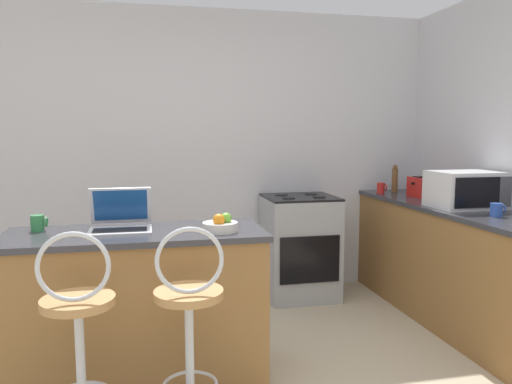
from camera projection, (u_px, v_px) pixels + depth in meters
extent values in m
cube|color=silver|center=(191.00, 154.00, 4.56)|extent=(12.00, 0.06, 2.60)
cube|color=olive|center=(138.00, 311.00, 2.95)|extent=(1.46, 0.59, 0.89)
cube|color=#333338|center=(135.00, 234.00, 2.89)|extent=(1.49, 0.62, 0.03)
cube|color=olive|center=(473.00, 274.00, 3.72)|extent=(0.58, 2.77, 0.89)
cube|color=#333338|center=(476.00, 213.00, 3.66)|extent=(0.61, 2.80, 0.03)
cylinder|color=silver|center=(81.00, 375.00, 2.36)|extent=(0.04, 0.04, 0.70)
cylinder|color=#B7844C|center=(78.00, 302.00, 2.32)|extent=(0.34, 0.34, 0.04)
torus|color=silver|center=(73.00, 267.00, 2.20)|extent=(0.32, 0.02, 0.32)
cylinder|color=silver|center=(190.00, 364.00, 2.47)|extent=(0.04, 0.04, 0.70)
torus|color=silver|center=(190.00, 384.00, 2.48)|extent=(0.28, 0.28, 0.02)
cylinder|color=#B7844C|center=(189.00, 294.00, 2.43)|extent=(0.34, 0.34, 0.04)
torus|color=silver|center=(190.00, 261.00, 2.32)|extent=(0.32, 0.02, 0.32)
cube|color=silver|center=(120.00, 230.00, 2.90)|extent=(0.36, 0.26, 0.01)
cube|color=black|center=(120.00, 230.00, 2.88)|extent=(0.30, 0.14, 0.00)
cube|color=silver|center=(121.00, 206.00, 3.02)|extent=(0.36, 0.10, 0.23)
cube|color=#19478C|center=(121.00, 205.00, 3.01)|extent=(0.31, 0.08, 0.19)
cube|color=silver|center=(466.00, 189.00, 3.79)|extent=(0.52, 0.38, 0.28)
cube|color=black|center=(478.00, 193.00, 3.59)|extent=(0.36, 0.01, 0.22)
cube|color=#4C4C51|center=(505.00, 192.00, 3.64)|extent=(0.10, 0.01, 0.22)
cube|color=red|center=(423.00, 187.00, 4.42)|extent=(0.17, 0.25, 0.17)
cube|color=black|center=(419.00, 177.00, 4.40)|extent=(0.04, 0.17, 0.00)
cube|color=black|center=(427.00, 177.00, 4.42)|extent=(0.04, 0.17, 0.00)
cube|color=black|center=(413.00, 184.00, 4.40)|extent=(0.02, 0.02, 0.02)
cube|color=#9EA3A8|center=(300.00, 248.00, 4.54)|extent=(0.62, 0.58, 0.91)
cube|color=black|center=(310.00, 260.00, 4.25)|extent=(0.53, 0.01, 0.41)
cube|color=black|center=(300.00, 197.00, 4.48)|extent=(0.62, 0.58, 0.02)
cylinder|color=black|center=(289.00, 198.00, 4.34)|extent=(0.11, 0.11, 0.01)
cylinder|color=black|center=(319.00, 197.00, 4.40)|extent=(0.11, 0.11, 0.01)
cylinder|color=black|center=(282.00, 195.00, 4.56)|extent=(0.11, 0.11, 0.01)
cylinder|color=black|center=(311.00, 194.00, 4.62)|extent=(0.11, 0.11, 0.01)
cylinder|color=#2D51AD|center=(496.00, 210.00, 3.40)|extent=(0.08, 0.08, 0.09)
torus|color=#2D51AD|center=(503.00, 209.00, 3.41)|extent=(0.01, 0.06, 0.06)
cylinder|color=#338447|center=(37.00, 223.00, 2.90)|extent=(0.08, 0.08, 0.09)
torus|color=#338447|center=(46.00, 222.00, 2.91)|extent=(0.01, 0.06, 0.06)
cylinder|color=brown|center=(395.00, 180.00, 4.79)|extent=(0.06, 0.06, 0.22)
sphere|color=brown|center=(395.00, 167.00, 4.78)|extent=(0.04, 0.04, 0.04)
cylinder|color=red|center=(381.00, 188.00, 4.69)|extent=(0.07, 0.07, 0.10)
torus|color=red|center=(385.00, 187.00, 4.70)|extent=(0.01, 0.06, 0.06)
cylinder|color=silver|center=(220.00, 227.00, 2.88)|extent=(0.20, 0.20, 0.05)
sphere|color=red|center=(218.00, 220.00, 2.84)|extent=(0.06, 0.06, 0.06)
sphere|color=orange|center=(219.00, 220.00, 2.84)|extent=(0.07, 0.07, 0.07)
sphere|color=#66B233|center=(226.00, 218.00, 2.89)|extent=(0.07, 0.07, 0.07)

